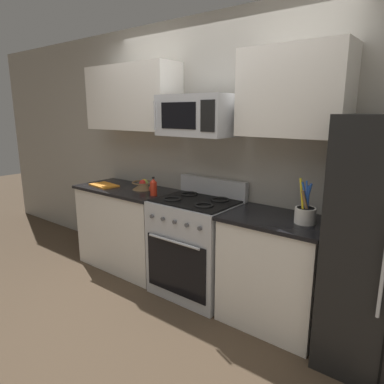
% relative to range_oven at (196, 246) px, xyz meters
% --- Properties ---
extents(ground_plane, '(16.00, 16.00, 0.00)m').
position_rel_range_oven_xyz_m(ground_plane, '(0.00, -0.69, -0.47)').
color(ground_plane, '#473828').
extents(wall_back, '(8.00, 0.10, 2.60)m').
position_rel_range_oven_xyz_m(wall_back, '(0.00, 0.36, 0.83)').
color(wall_back, '#9E998E').
rests_on(wall_back, ground).
extents(counter_left, '(1.15, 0.59, 0.91)m').
position_rel_range_oven_xyz_m(counter_left, '(-0.96, -0.00, -0.02)').
color(counter_left, silver).
rests_on(counter_left, ground).
extents(range_oven, '(0.76, 0.63, 1.09)m').
position_rel_range_oven_xyz_m(range_oven, '(0.00, 0.00, 0.00)').
color(range_oven, '#B2B5BA').
rests_on(range_oven, ground).
extents(counter_right, '(0.83, 0.59, 0.91)m').
position_rel_range_oven_xyz_m(counter_right, '(0.81, -0.00, -0.02)').
color(counter_right, silver).
rests_on(counter_right, ground).
extents(microwave, '(0.68, 0.44, 0.36)m').
position_rel_range_oven_xyz_m(microwave, '(-0.00, 0.03, 1.21)').
color(microwave, '#B2B5BA').
extents(upper_cabinets_left, '(1.14, 0.34, 0.66)m').
position_rel_range_oven_xyz_m(upper_cabinets_left, '(-0.97, 0.14, 1.39)').
color(upper_cabinets_left, silver).
extents(upper_cabinets_right, '(0.82, 0.34, 0.66)m').
position_rel_range_oven_xyz_m(upper_cabinets_right, '(0.81, 0.14, 1.39)').
color(upper_cabinets_right, silver).
extents(utensil_crock, '(0.15, 0.15, 0.34)m').
position_rel_range_oven_xyz_m(utensil_crock, '(1.02, -0.00, 0.51)').
color(utensil_crock, white).
rests_on(utensil_crock, counter_right).
extents(fruit_basket, '(0.23, 0.23, 0.11)m').
position_rel_range_oven_xyz_m(fruit_basket, '(-0.77, 0.07, 0.49)').
color(fruit_basket, brown).
rests_on(fruit_basket, counter_left).
extents(apple_loose, '(0.07, 0.07, 0.07)m').
position_rel_range_oven_xyz_m(apple_loose, '(-0.59, 0.03, 0.47)').
color(apple_loose, red).
rests_on(apple_loose, counter_left).
extents(cutting_board, '(0.35, 0.25, 0.02)m').
position_rel_range_oven_xyz_m(cutting_board, '(-1.24, -0.08, 0.44)').
color(cutting_board, orange).
rests_on(cutting_board, counter_left).
extents(bottle_hot_sauce, '(0.07, 0.07, 0.19)m').
position_rel_range_oven_xyz_m(bottle_hot_sauce, '(-0.48, -0.06, 0.52)').
color(bottle_hot_sauce, red).
rests_on(bottle_hot_sauce, counter_left).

